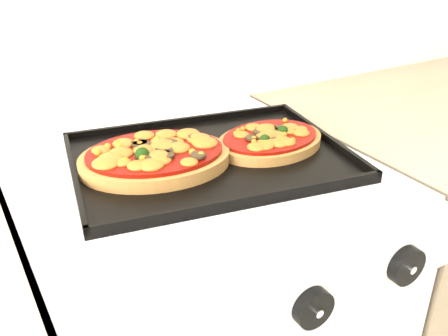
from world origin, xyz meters
TOP-DOWN VIEW (x-y plane):
  - control_panel at (-0.02, 1.39)m, footprint 0.60×0.02m
  - knob_center at (-0.02, 1.37)m, footprint 0.06×0.02m
  - knob_right at (0.15, 1.37)m, footprint 0.06×0.02m
  - baking_tray at (0.02, 1.70)m, footprint 0.52×0.42m
  - pizza_left at (-0.07, 1.72)m, footprint 0.29×0.24m
  - pizza_right at (0.14, 1.68)m, footprint 0.22×0.17m

SIDE VIEW (x-z plane):
  - control_panel at x=-0.02m, z-range 0.81..0.90m
  - knob_center at x=-0.02m, z-range 0.83..0.88m
  - knob_right at x=0.15m, z-range 0.83..0.88m
  - baking_tray at x=0.02m, z-range 0.91..0.93m
  - pizza_right at x=0.14m, z-range 0.92..0.95m
  - pizza_left at x=-0.07m, z-range 0.92..0.96m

